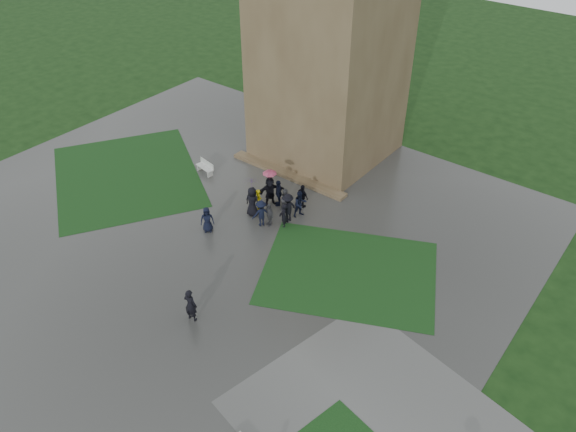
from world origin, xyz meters
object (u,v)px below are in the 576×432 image
Objects in this scene: tower at (331,24)px; pedestrian_mid at (207,220)px; bench at (206,167)px; pedestrian_near at (191,305)px.

tower reaches higher than pedestrian_mid.
pedestrian_near is (8.98, -9.99, 0.49)m from bench.
pedestrian_near is at bearing -75.90° from tower.
pedestrian_mid reaches higher than bench.
pedestrian_mid is at bearing -61.09° from pedestrian_near.
tower reaches higher than bench.
tower is 9.72× the size of pedestrian_near.
bench is 6.50m from pedestrian_mid.
bench is at bearing -57.46° from pedestrian_near.
tower is at bearing 68.93° from bench.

